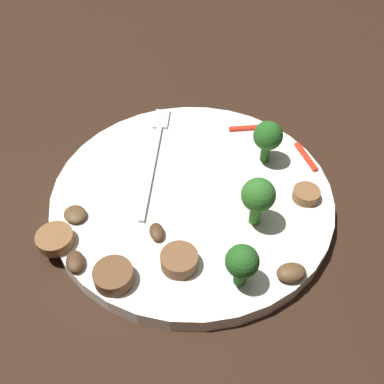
# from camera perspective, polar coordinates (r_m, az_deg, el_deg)

# --- Properties ---
(ground_plane) EXTENTS (1.40, 1.40, 0.00)m
(ground_plane) POSITION_cam_1_polar(r_m,az_deg,el_deg) (0.48, 0.00, -1.39)
(ground_plane) COLOR black
(plate) EXTENTS (0.29, 0.29, 0.02)m
(plate) POSITION_cam_1_polar(r_m,az_deg,el_deg) (0.47, 0.00, -0.70)
(plate) COLOR white
(plate) RESTS_ON ground_plane
(fork) EXTENTS (0.18, 0.02, 0.00)m
(fork) POSITION_cam_1_polar(r_m,az_deg,el_deg) (0.51, -4.70, 5.26)
(fork) COLOR silver
(fork) RESTS_ON plate
(broccoli_floret_0) EXTENTS (0.03, 0.03, 0.05)m
(broccoli_floret_0) POSITION_cam_1_polar(r_m,az_deg,el_deg) (0.42, 8.41, -0.59)
(broccoli_floret_0) COLOR #347525
(broccoli_floret_0) RESTS_ON plate
(broccoli_floret_1) EXTENTS (0.03, 0.03, 0.05)m
(broccoli_floret_1) POSITION_cam_1_polar(r_m,az_deg,el_deg) (0.38, 6.38, -8.93)
(broccoli_floret_1) COLOR #296420
(broccoli_floret_1) RESTS_ON plate
(broccoli_floret_2) EXTENTS (0.03, 0.03, 0.05)m
(broccoli_floret_2) POSITION_cam_1_polar(r_m,az_deg,el_deg) (0.49, 9.63, 6.93)
(broccoli_floret_2) COLOR #296420
(broccoli_floret_2) RESTS_ON plate
(sausage_slice_0) EXTENTS (0.05, 0.05, 0.01)m
(sausage_slice_0) POSITION_cam_1_polar(r_m,az_deg,el_deg) (0.40, -9.96, -10.48)
(sausage_slice_0) COLOR brown
(sausage_slice_0) RESTS_ON plate
(sausage_slice_1) EXTENTS (0.03, 0.03, 0.01)m
(sausage_slice_1) POSITION_cam_1_polar(r_m,az_deg,el_deg) (0.47, 14.32, -0.29)
(sausage_slice_1) COLOR brown
(sausage_slice_1) RESTS_ON plate
(sausage_slice_2) EXTENTS (0.04, 0.04, 0.01)m
(sausage_slice_2) POSITION_cam_1_polar(r_m,az_deg,el_deg) (0.44, -17.04, -5.74)
(sausage_slice_2) COLOR brown
(sausage_slice_2) RESTS_ON plate
(sausage_slice_3) EXTENTS (0.05, 0.05, 0.01)m
(sausage_slice_3) POSITION_cam_1_polar(r_m,az_deg,el_deg) (0.41, -1.60, -8.69)
(sausage_slice_3) COLOR brown
(sausage_slice_3) RESTS_ON plate
(mushroom_0) EXTENTS (0.03, 0.03, 0.01)m
(mushroom_0) POSITION_cam_1_polar(r_m,az_deg,el_deg) (0.46, -14.66, -2.75)
(mushroom_0) COLOR brown
(mushroom_0) RESTS_ON plate
(mushroom_1) EXTENTS (0.03, 0.02, 0.01)m
(mushroom_1) POSITION_cam_1_polar(r_m,az_deg,el_deg) (0.42, -14.66, -8.57)
(mushroom_1) COLOR #4C331E
(mushroom_1) RESTS_ON plate
(mushroom_2) EXTENTS (0.03, 0.02, 0.01)m
(mushroom_2) POSITION_cam_1_polar(r_m,az_deg,el_deg) (0.43, -4.51, -5.08)
(mushroom_2) COLOR #4C331E
(mushroom_2) RESTS_ON plate
(mushroom_3) EXTENTS (0.03, 0.03, 0.01)m
(mushroom_3) POSITION_cam_1_polar(r_m,az_deg,el_deg) (0.41, 12.52, -9.97)
(mushroom_3) COLOR brown
(mushroom_3) RESTS_ON plate
(pepper_strip_0) EXTENTS (0.04, 0.02, 0.00)m
(pepper_strip_0) POSITION_cam_1_polar(r_m,az_deg,el_deg) (0.52, 14.30, 4.39)
(pepper_strip_0) COLOR red
(pepper_strip_0) RESTS_ON plate
(pepper_strip_1) EXTENTS (0.02, 0.04, 0.00)m
(pepper_strip_1) POSITION_cam_1_polar(r_m,az_deg,el_deg) (0.55, 7.07, 8.07)
(pepper_strip_1) COLOR red
(pepper_strip_1) RESTS_ON plate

